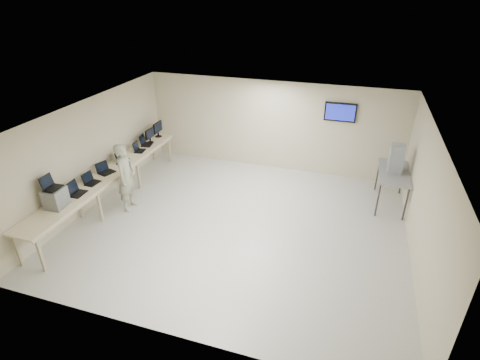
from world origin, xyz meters
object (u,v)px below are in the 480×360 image
(workbench, at_px, (109,175))
(side_table, at_px, (394,174))
(equipment_box, at_px, (56,198))
(soldier, at_px, (126,177))

(workbench, height_order, side_table, side_table)
(equipment_box, xyz_separation_m, soldier, (0.69, 1.68, -0.21))
(workbench, distance_m, equipment_box, 1.83)
(equipment_box, distance_m, soldier, 1.83)
(workbench, height_order, equipment_box, equipment_box)
(workbench, xyz_separation_m, side_table, (7.19, 2.17, 0.09))
(workbench, relative_size, equipment_box, 13.12)
(equipment_box, relative_size, side_table, 0.28)
(soldier, bearing_deg, equipment_box, 150.28)
(equipment_box, bearing_deg, soldier, 63.80)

